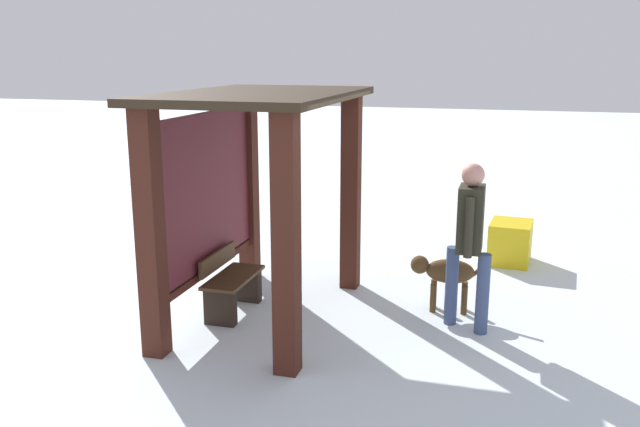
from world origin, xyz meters
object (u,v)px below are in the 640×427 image
object	(u,v)px
bench_left_inside	(232,286)
dog	(445,273)
person_walking	(470,234)
bus_shelter	(247,167)
grit_bin	(510,242)

from	to	relation	value
bench_left_inside	dog	size ratio (longest dim) A/B	1.05
person_walking	bus_shelter	bearing A→B (deg)	96.64
person_walking	dog	size ratio (longest dim) A/B	2.02
bus_shelter	grit_bin	world-z (taller)	bus_shelter
bus_shelter	bench_left_inside	bearing A→B (deg)	90.00
bus_shelter	dog	size ratio (longest dim) A/B	3.21
bench_left_inside	dog	xyz separation A→B (m)	(0.74, -2.35, 0.14)
person_walking	dog	bearing A→B (deg)	31.30
bus_shelter	bench_left_inside	distance (m)	1.43
bus_shelter	dog	xyz separation A→B (m)	(0.74, -2.12, -1.27)
bus_shelter	person_walking	xyz separation A→B (m)	(0.28, -2.40, -0.65)
person_walking	grit_bin	size ratio (longest dim) A/B	2.61
dog	grit_bin	distance (m)	2.26
dog	bench_left_inside	bearing A→B (deg)	107.49
person_walking	grit_bin	world-z (taller)	person_walking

